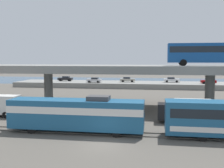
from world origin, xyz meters
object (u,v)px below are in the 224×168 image
at_px(parked_car_0, 94,80).
at_px(parked_car_2, 172,80).
at_px(service_truck_west, 186,110).
at_px(train_locomotive, 70,113).
at_px(transit_bus_on_overpass, 208,52).
at_px(parked_car_4, 209,81).
at_px(parked_car_3, 65,79).
at_px(parked_car_1, 127,79).

bearing_deg(parked_car_0, parked_car_2, -168.85).
bearing_deg(parked_car_0, service_truck_west, 117.48).
xyz_separation_m(train_locomotive, service_truck_west, (13.47, 6.55, -0.56)).
bearing_deg(transit_bus_on_overpass, service_truck_west, -117.87).
xyz_separation_m(parked_car_2, parked_car_4, (9.85, -3.61, -0.00)).
height_order(train_locomotive, parked_car_0, train_locomotive).
xyz_separation_m(service_truck_west, parked_car_0, (-21.60, 41.53, 0.60)).
xyz_separation_m(train_locomotive, parked_car_0, (-8.13, 48.08, 0.05)).
xyz_separation_m(parked_car_0, parked_car_3, (-10.30, 4.23, -0.00)).
distance_m(parked_car_0, parked_car_1, 10.06).
xyz_separation_m(parked_car_0, parked_car_1, (9.46, 3.43, -0.00)).
relative_size(service_truck_west, parked_car_4, 1.67).
bearing_deg(train_locomotive, parked_car_4, -116.33).
xyz_separation_m(parked_car_1, parked_car_4, (22.88, -2.61, -0.00)).
bearing_deg(parked_car_0, parked_car_4, -178.55).
bearing_deg(parked_car_1, parked_car_0, -160.08).
xyz_separation_m(service_truck_west, parked_car_2, (0.89, 45.96, 0.61)).
relative_size(parked_car_1, parked_car_4, 1.10).
distance_m(parked_car_3, parked_car_4, 42.78).
xyz_separation_m(parked_car_1, parked_car_3, (-19.76, 0.80, 0.00)).
distance_m(transit_bus_on_overpass, parked_car_3, 52.97).
distance_m(parked_car_1, parked_car_4, 23.03).
bearing_deg(transit_bus_on_overpass, parked_car_0, 126.67).
xyz_separation_m(train_locomotive, parked_car_3, (-18.44, 52.31, 0.05)).
distance_m(parked_car_2, parked_car_4, 10.49).
bearing_deg(transit_bus_on_overpass, parked_car_2, 94.41).
bearing_deg(train_locomotive, parked_car_1, -91.47).
bearing_deg(parked_car_1, parked_car_3, 177.68).
distance_m(transit_bus_on_overpass, service_truck_west, 11.26).
bearing_deg(train_locomotive, parked_car_2, -105.29).
distance_m(train_locomotive, service_truck_west, 14.99).
xyz_separation_m(transit_bus_on_overpass, service_truck_west, (-3.87, -7.32, -7.63)).
bearing_deg(parked_car_1, service_truck_west, -74.89).
bearing_deg(parked_car_0, train_locomotive, 99.60).
bearing_deg(parked_car_2, parked_car_4, -20.16).
bearing_deg(train_locomotive, service_truck_west, -154.06).
bearing_deg(train_locomotive, parked_car_0, -80.40).
relative_size(train_locomotive, service_truck_west, 2.38).
relative_size(transit_bus_on_overpass, parked_car_3, 2.64).
relative_size(train_locomotive, parked_car_4, 3.96).
bearing_deg(parked_car_2, service_truck_west, -91.11).
relative_size(train_locomotive, parked_car_1, 3.61).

